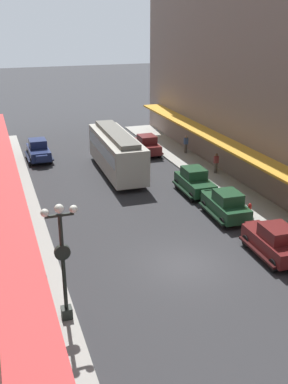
# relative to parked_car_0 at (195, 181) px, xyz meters

# --- Properties ---
(ground_plane) EXTENTS (200.00, 200.00, 0.00)m
(ground_plane) POSITION_rel_parked_car_0_xyz_m (-4.86, -8.93, -0.94)
(ground_plane) COLOR #2D2D30
(sidewalk_left) EXTENTS (3.00, 60.00, 0.15)m
(sidewalk_left) POSITION_rel_parked_car_0_xyz_m (-12.36, -8.93, -0.87)
(sidewalk_left) COLOR #99968E
(sidewalk_left) RESTS_ON ground
(parked_car_0) EXTENTS (2.24, 4.30, 1.84)m
(parked_car_0) POSITION_rel_parked_car_0_xyz_m (0.00, 0.00, 0.00)
(parked_car_0) COLOR #193D23
(parked_car_0) RESTS_ON ground
(parked_car_1) EXTENTS (2.17, 4.27, 1.84)m
(parked_car_1) POSITION_rel_parked_car_0_xyz_m (-9.60, 11.79, 0.00)
(parked_car_1) COLOR #19234C
(parked_car_1) RESTS_ON ground
(parked_car_2) EXTENTS (2.30, 4.32, 1.84)m
(parked_car_2) POSITION_rel_parked_car_0_xyz_m (0.03, -4.51, 0.00)
(parked_car_2) COLOR #193D23
(parked_car_2) RESTS_ON ground
(parked_car_3) EXTENTS (2.27, 4.31, 1.84)m
(parked_car_3) POSITION_rel_parked_car_0_xyz_m (0.03, -9.72, 0.00)
(parked_car_3) COLOR #591919
(parked_car_3) RESTS_ON ground
(parked_car_4) EXTENTS (2.19, 4.28, 1.84)m
(parked_car_4) POSITION_rel_parked_car_0_xyz_m (-0.02, 10.41, 0.00)
(parked_car_4) COLOR #591919
(parked_car_4) RESTS_ON ground
(streetcar) EXTENTS (2.75, 9.66, 3.46)m
(streetcar) POSITION_rel_parked_car_0_xyz_m (-4.06, 6.09, 0.96)
(streetcar) COLOR #ADA899
(streetcar) RESTS_ON ground
(lamp_post_with_clock) EXTENTS (1.42, 0.44, 5.16)m
(lamp_post_with_clock) POSITION_rel_parked_car_0_xyz_m (-11.26, -11.57, 2.04)
(lamp_post_with_clock) COLOR black
(lamp_post_with_clock) RESTS_ON sidewalk_left
(fire_hydrant) EXTENTS (0.24, 0.24, 0.82)m
(fire_hydrant) POSITION_rel_parked_car_0_xyz_m (1.49, -4.95, -0.38)
(fire_hydrant) COLOR #B21E19
(fire_hydrant) RESTS_ON sidewalk_right
(pedestrian_1) EXTENTS (0.36, 0.24, 1.64)m
(pedestrian_1) POSITION_rel_parked_car_0_xyz_m (3.39, 9.17, 0.05)
(pedestrian_1) COLOR #4C4238
(pedestrian_1) RESTS_ON sidewalk_right
(pedestrian_2) EXTENTS (0.36, 0.28, 1.67)m
(pedestrian_2) POSITION_rel_parked_car_0_xyz_m (-12.73, -2.33, 0.07)
(pedestrian_2) COLOR slate
(pedestrian_2) RESTS_ON sidewalk_left
(pedestrian_3) EXTENTS (0.36, 0.24, 1.64)m
(pedestrian_3) POSITION_rel_parked_car_0_xyz_m (3.33, 3.16, 0.05)
(pedestrian_3) COLOR #4C4238
(pedestrian_3) RESTS_ON sidewalk_right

